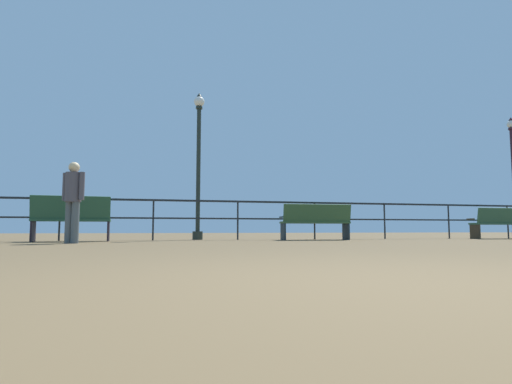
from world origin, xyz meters
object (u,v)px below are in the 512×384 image
object	(u,v)px
bench_far_right	(498,222)
lamppost_center	(199,160)
bench_near_left	(72,216)
person_by_bench	(73,196)
bench_near_right	(316,220)

from	to	relation	value
bench_far_right	lamppost_center	xyz separation A→B (m)	(-8.63, 1.02, 1.64)
bench_far_right	lamppost_center	size ratio (longest dim) A/B	0.39
bench_near_left	person_by_bench	distance (m)	1.32
person_by_bench	bench_near_right	bearing A→B (deg)	12.54
bench_near_left	bench_far_right	bearing A→B (deg)	0.05
bench_far_right	lamppost_center	distance (m)	8.84
bench_near_right	lamppost_center	bearing A→B (deg)	160.74
bench_near_left	bench_near_right	xyz separation A→B (m)	(5.86, 0.01, -0.05)
bench_near_left	bench_far_right	world-z (taller)	bench_near_left
bench_far_right	person_by_bench	xyz separation A→B (m)	(-11.33, -1.26, 0.42)
bench_near_left	person_by_bench	size ratio (longest dim) A/B	1.04
bench_near_left	bench_near_right	size ratio (longest dim) A/B	0.92
lamppost_center	person_by_bench	distance (m)	3.73
bench_near_left	bench_near_right	world-z (taller)	bench_near_left
lamppost_center	person_by_bench	bearing A→B (deg)	-139.84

